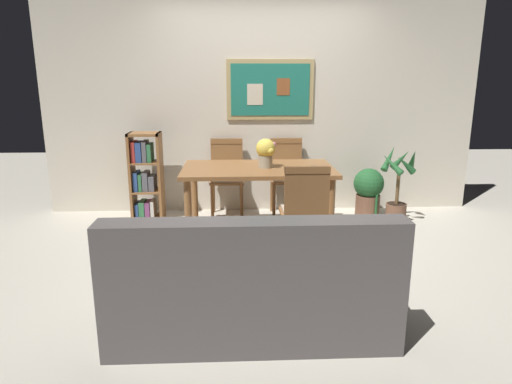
# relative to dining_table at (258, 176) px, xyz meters

# --- Properties ---
(ground_plane) EXTENTS (12.00, 12.00, 0.00)m
(ground_plane) POSITION_rel_dining_table_xyz_m (0.09, -0.45, -0.64)
(ground_plane) COLOR beige
(wall_back_with_painting) EXTENTS (5.20, 0.14, 2.60)m
(wall_back_with_painting) POSITION_rel_dining_table_xyz_m (0.09, 1.03, 0.66)
(wall_back_with_painting) COLOR beige
(wall_back_with_painting) RESTS_ON ground_plane
(dining_table) EXTENTS (1.53, 0.88, 0.74)m
(dining_table) POSITION_rel_dining_table_xyz_m (0.00, 0.00, 0.00)
(dining_table) COLOR brown
(dining_table) RESTS_ON ground_plane
(dining_chair_far_right) EXTENTS (0.40, 0.41, 0.91)m
(dining_chair_far_right) POSITION_rel_dining_table_xyz_m (0.38, 0.80, -0.10)
(dining_chair_far_right) COLOR brown
(dining_chair_far_right) RESTS_ON ground_plane
(dining_chair_far_left) EXTENTS (0.40, 0.41, 0.91)m
(dining_chair_far_left) POSITION_rel_dining_table_xyz_m (-0.33, 0.79, -0.10)
(dining_chair_far_left) COLOR brown
(dining_chair_far_left) RESTS_ON ground_plane
(dining_chair_near_right) EXTENTS (0.40, 0.41, 0.91)m
(dining_chair_near_right) POSITION_rel_dining_table_xyz_m (0.37, -0.75, -0.10)
(dining_chair_near_right) COLOR brown
(dining_chair_near_right) RESTS_ON ground_plane
(leather_couch) EXTENTS (1.80, 0.84, 0.84)m
(leather_couch) POSITION_rel_dining_table_xyz_m (-0.14, -1.82, -0.33)
(leather_couch) COLOR #514C4C
(leather_couch) RESTS_ON ground_plane
(bookshelf) EXTENTS (0.36, 0.28, 1.01)m
(bookshelf) POSITION_rel_dining_table_xyz_m (-1.27, 0.65, -0.15)
(bookshelf) COLOR brown
(bookshelf) RESTS_ON ground_plane
(potted_ivy) EXTENTS (0.36, 0.36, 0.58)m
(potted_ivy) POSITION_rel_dining_table_xyz_m (1.35, 0.65, -0.33)
(potted_ivy) COLOR brown
(potted_ivy) RESTS_ON ground_plane
(potted_palm) EXTENTS (0.43, 0.44, 0.88)m
(potted_palm) POSITION_rel_dining_table_xyz_m (1.60, 0.37, -0.27)
(potted_palm) COLOR brown
(potted_palm) RESTS_ON ground_plane
(flower_vase) EXTENTS (0.21, 0.20, 0.29)m
(flower_vase) POSITION_rel_dining_table_xyz_m (0.08, -0.02, 0.26)
(flower_vase) COLOR tan
(flower_vase) RESTS_ON dining_table
(tv_remote) EXTENTS (0.06, 0.16, 0.02)m
(tv_remote) POSITION_rel_dining_table_xyz_m (0.55, -0.11, 0.11)
(tv_remote) COLOR black
(tv_remote) RESTS_ON dining_table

